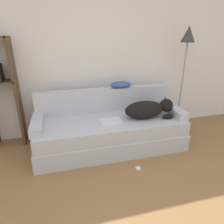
% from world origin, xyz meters
% --- Properties ---
extents(wall_back, '(7.14, 0.06, 2.70)m').
position_xyz_m(wall_back, '(0.00, 2.40, 1.35)').
color(wall_back, silver).
rests_on(wall_back, ground_plane).
extents(couch, '(2.15, 0.86, 0.46)m').
position_xyz_m(couch, '(0.07, 1.73, 0.22)').
color(couch, '#B2B7BC').
rests_on(couch, ground_plane).
extents(couch_backrest, '(2.11, 0.15, 0.37)m').
position_xyz_m(couch_backrest, '(0.07, 2.09, 0.64)').
color(couch_backrest, '#B2B7BC').
rests_on(couch_backrest, couch).
extents(couch_arm_left, '(0.15, 0.67, 0.11)m').
position_xyz_m(couch_arm_left, '(-0.93, 1.72, 0.51)').
color(couch_arm_left, '#B2B7BC').
rests_on(couch_arm_left, couch).
extents(couch_arm_right, '(0.15, 0.67, 0.11)m').
position_xyz_m(couch_arm_right, '(1.07, 1.72, 0.51)').
color(couch_arm_right, '#B2B7BC').
rests_on(couch_arm_right, couch).
extents(dog, '(0.75, 0.31, 0.28)m').
position_xyz_m(dog, '(0.63, 1.66, 0.59)').
color(dog, black).
rests_on(dog, couch).
extents(laptop, '(0.30, 0.22, 0.02)m').
position_xyz_m(laptop, '(0.06, 1.64, 0.46)').
color(laptop, silver).
rests_on(laptop, couch).
extents(throw_pillow, '(0.34, 0.21, 0.10)m').
position_xyz_m(throw_pillow, '(0.33, 2.07, 0.87)').
color(throw_pillow, '#335199').
rests_on(throw_pillow, couch_backrest).
extents(floor_lamp, '(0.22, 0.22, 1.73)m').
position_xyz_m(floor_lamp, '(1.39, 2.03, 1.42)').
color(floor_lamp, gray).
rests_on(floor_lamp, ground_plane).
extents(power_adapter, '(0.06, 0.06, 0.03)m').
position_xyz_m(power_adapter, '(0.27, 1.09, 0.01)').
color(power_adapter, silver).
rests_on(power_adapter, ground_plane).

